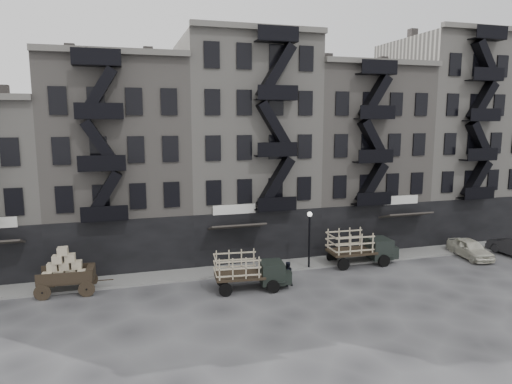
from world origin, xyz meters
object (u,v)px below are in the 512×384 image
object	(u,v)px
wagon	(64,267)
car_east	(470,248)
stake_truck_west	(250,269)
stake_truck_east	(361,245)
pedestrian_mid	(287,274)

from	to	relation	value
wagon	car_east	bearing A→B (deg)	1.33
wagon	stake_truck_west	size ratio (longest dim) A/B	0.73
stake_truck_east	car_east	size ratio (longest dim) A/B	1.22
stake_truck_east	car_east	world-z (taller)	stake_truck_east
stake_truck_west	car_east	bearing A→B (deg)	10.83
stake_truck_west	stake_truck_east	xyz separation A→B (m)	(9.37, 2.61, 0.12)
wagon	stake_truck_west	xyz separation A→B (m)	(11.31, -2.57, -0.32)
stake_truck_east	wagon	bearing A→B (deg)	-178.11
stake_truck_west	stake_truck_east	size ratio (longest dim) A/B	0.94
car_east	wagon	bearing A→B (deg)	-175.29
stake_truck_east	stake_truck_west	bearing A→B (deg)	-162.66
stake_truck_east	pedestrian_mid	bearing A→B (deg)	-156.62
wagon	car_east	distance (m)	29.86
wagon	pedestrian_mid	bearing A→B (deg)	-7.83
wagon	stake_truck_west	world-z (taller)	wagon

